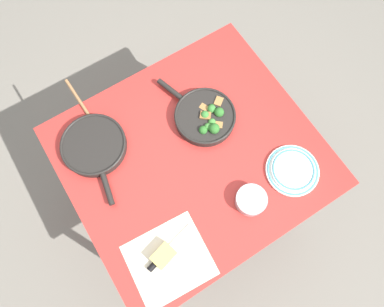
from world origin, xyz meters
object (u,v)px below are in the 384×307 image
(skillet_eggs, at_px, (94,146))
(prep_bowl_steel, at_px, (251,200))
(skillet_broccoli, at_px, (205,116))
(dinner_plate_stack, at_px, (293,170))
(wooden_spoon, at_px, (89,116))
(cheese_block, at_px, (164,256))
(grater_knife, at_px, (164,254))

(skillet_eggs, bearing_deg, prep_bowl_steel, 49.49)
(skillet_broccoli, relative_size, prep_bowl_steel, 3.16)
(dinner_plate_stack, bearing_deg, wooden_spoon, -48.08)
(cheese_block, relative_size, dinner_plate_stack, 0.45)
(skillet_broccoli, bearing_deg, prep_bowl_steel, 156.63)
(cheese_block, bearing_deg, skillet_broccoli, -138.23)
(dinner_plate_stack, bearing_deg, grater_knife, 0.33)
(skillet_broccoli, distance_m, cheese_block, 0.61)
(wooden_spoon, height_order, grater_knife, grater_knife)
(cheese_block, xyz_separation_m, prep_bowl_steel, (-0.41, 0.00, 0.00))
(wooden_spoon, xyz_separation_m, prep_bowl_steel, (-0.39, 0.69, 0.02))
(skillet_broccoli, relative_size, wooden_spoon, 1.12)
(skillet_broccoli, distance_m, wooden_spoon, 0.52)
(wooden_spoon, xyz_separation_m, grater_knife, (0.02, 0.69, 0.00))
(skillet_eggs, distance_m, prep_bowl_steel, 0.70)
(grater_knife, bearing_deg, wooden_spoon, 74.90)
(skillet_eggs, relative_size, wooden_spoon, 1.15)
(grater_knife, bearing_deg, skillet_eggs, 79.27)
(wooden_spoon, bearing_deg, prep_bowl_steel, 26.81)
(skillet_eggs, bearing_deg, skillet_broccoli, 84.96)
(wooden_spoon, bearing_deg, cheese_block, -4.34)
(grater_knife, relative_size, prep_bowl_steel, 1.85)
(skillet_eggs, xyz_separation_m, cheese_block, (-0.02, 0.55, -0.00))
(skillet_broccoli, bearing_deg, wooden_spoon, 39.54)
(skillet_eggs, height_order, wooden_spoon, skillet_eggs)
(dinner_plate_stack, bearing_deg, prep_bowl_steel, 2.74)
(dinner_plate_stack, relative_size, prep_bowl_steel, 1.78)
(cheese_block, xyz_separation_m, dinner_plate_stack, (-0.64, -0.01, -0.01))
(skillet_broccoli, distance_m, dinner_plate_stack, 0.44)
(grater_knife, height_order, prep_bowl_steel, prep_bowl_steel)
(skillet_eggs, height_order, prep_bowl_steel, prep_bowl_steel)
(skillet_eggs, xyz_separation_m, wooden_spoon, (-0.05, -0.14, -0.02))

